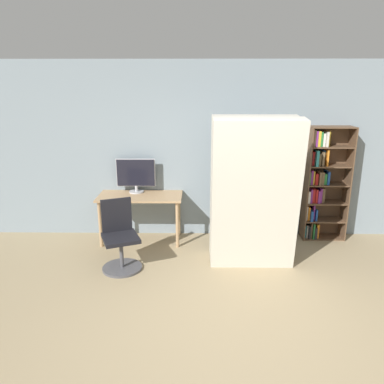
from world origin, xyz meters
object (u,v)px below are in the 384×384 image
Objects in this scene: office_chair at (120,242)px; mattress_far at (252,190)px; mattress_near at (255,196)px; bookshelf at (321,184)px; monitor at (136,174)px.

mattress_far is (1.74, 0.33, 0.62)m from office_chair.
office_chair is 0.46× the size of mattress_near.
office_chair is 1.85m from mattress_near.
bookshelf is at bearing 31.88° from mattress_far.
monitor is 0.30× the size of mattress_near.
bookshelf is at bearing 0.09° from monitor.
office_chair is at bearing -93.71° from monitor.
bookshelf is 0.89× the size of mattress_far.
mattress_far is (-1.17, -0.73, 0.11)m from bookshelf.
office_chair is (-0.07, -1.06, -0.65)m from monitor.
mattress_far is at bearing 10.80° from office_chair.
mattress_far is (1.68, -0.72, -0.03)m from monitor.
monitor is at bearing 86.29° from office_chair.
bookshelf is 0.89× the size of mattress_near.
monitor is 1.97m from mattress_near.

